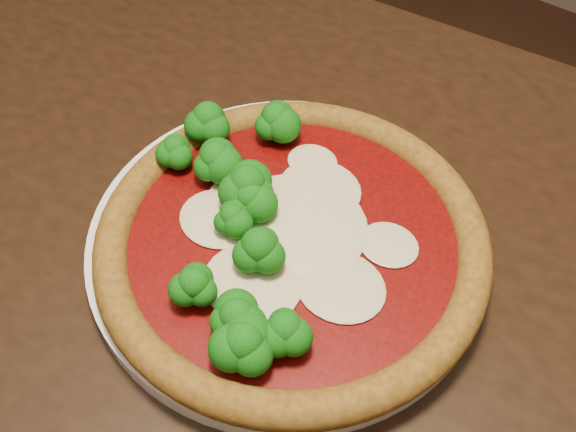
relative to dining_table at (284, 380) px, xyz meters
The scene contains 3 objects.
dining_table is the anchor object (origin of this frame).
plate 0.13m from the dining_table, 124.93° to the left, with size 0.33×0.33×0.02m, color white.
pizza 0.14m from the dining_table, 127.63° to the left, with size 0.31×0.31×0.06m.
Camera 1 is at (0.28, 0.00, 1.18)m, focal length 40.00 mm.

